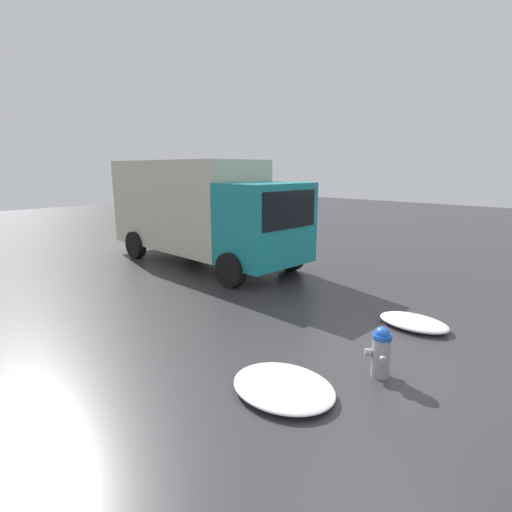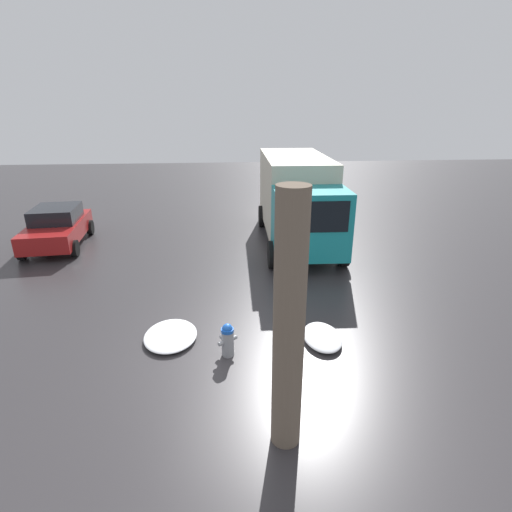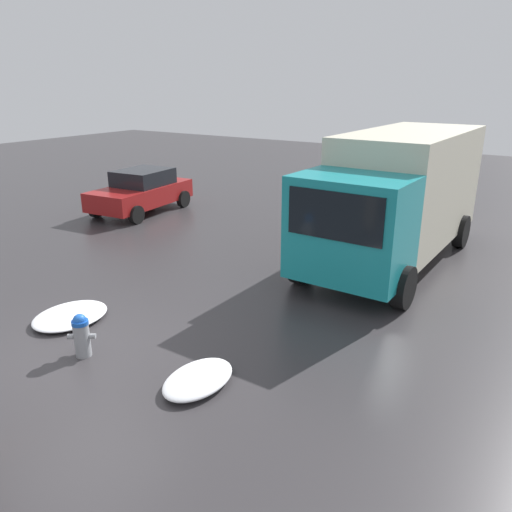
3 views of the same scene
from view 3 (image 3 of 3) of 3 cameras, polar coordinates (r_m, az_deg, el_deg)
The scene contains 6 objects.
ground_plane at distance 9.08m, azimuth -19.05°, elevation -10.67°, with size 60.00×60.00×0.00m, color #333033.
fire_hydrant at distance 8.90m, azimuth -19.31°, elevation -8.47°, with size 0.39×0.43×0.77m.
delivery_truck at distance 13.02m, azimuth 16.02°, elevation 6.91°, with size 7.15×2.78×3.21m.
parked_car at distance 18.10m, azimuth -12.96°, elevation 7.28°, with size 3.97×2.23×1.47m.
snow_pile_by_hydrant at distance 7.88m, azimuth -6.63°, elevation -13.78°, with size 1.31×0.86×0.19m.
snow_pile_curbside at distance 10.39m, azimuth -20.46°, elevation -6.40°, with size 1.49×1.21×0.17m.
Camera 3 is at (-4.63, -6.47, 4.38)m, focal length 35.00 mm.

